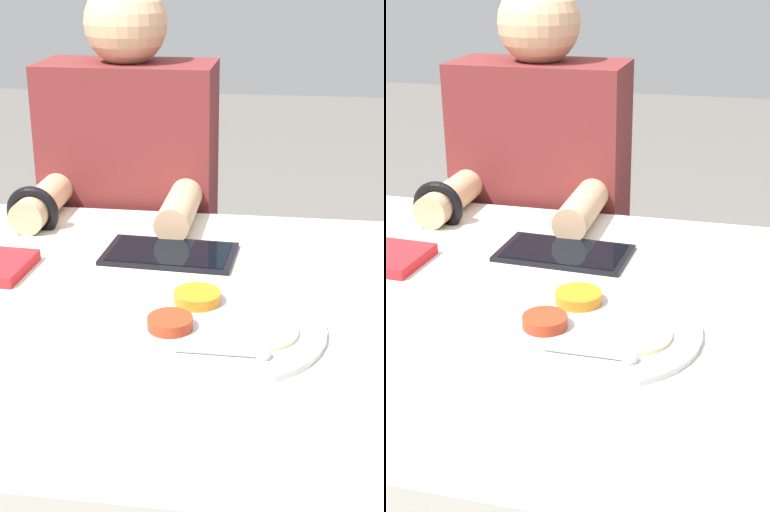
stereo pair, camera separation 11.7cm
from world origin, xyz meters
The scene contains 4 objects.
dining_table centered at (0.00, 0.00, 0.36)m, with size 1.13×0.89×0.73m.
thali_tray centered at (0.16, -0.07, 0.74)m, with size 0.32×0.32×0.03m.
tablet_device centered at (0.04, 0.20, 0.73)m, with size 0.25×0.15×0.01m.
person_diner centered at (-0.11, 0.57, 0.56)m, with size 0.40×0.42×1.20m.
Camera 1 is at (0.25, -1.00, 1.24)m, focal length 50.00 mm.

